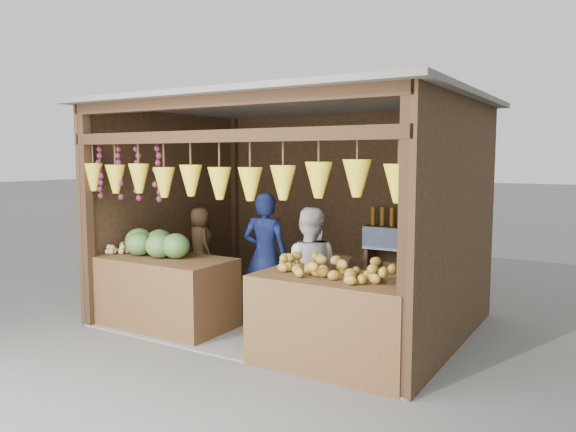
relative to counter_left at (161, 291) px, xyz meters
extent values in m
plane|color=#514F49|center=(1.20, 1.01, -0.41)|extent=(80.00, 80.00, 0.00)
cube|color=slate|center=(1.20, 1.01, -0.40)|extent=(4.00, 3.00, 0.02)
cube|color=black|center=(1.20, 2.51, 0.89)|extent=(4.00, 0.06, 2.60)
cube|color=black|center=(-0.80, 1.01, 0.89)|extent=(0.06, 3.00, 2.60)
cube|color=black|center=(3.20, 1.01, 0.89)|extent=(0.06, 3.00, 2.60)
cube|color=#605B54|center=(1.20, 1.01, 2.22)|extent=(4.30, 3.30, 0.06)
cube|color=black|center=(-0.74, -0.43, 0.89)|extent=(0.11, 0.11, 2.60)
cube|color=black|center=(3.14, -0.43, 0.89)|extent=(0.11, 0.11, 2.60)
cube|color=black|center=(-0.74, 2.45, 0.89)|extent=(0.11, 0.11, 2.60)
cube|color=black|center=(3.14, 2.45, 0.89)|extent=(0.11, 0.11, 2.60)
cube|color=black|center=(1.20, -0.43, 1.79)|extent=(4.00, 0.12, 0.12)
cube|color=black|center=(1.20, -0.43, 2.13)|extent=(4.00, 0.12, 0.12)
cube|color=#382314|center=(2.25, 2.31, 0.64)|extent=(1.25, 0.30, 0.05)
cube|color=#382314|center=(1.67, 2.31, 0.11)|extent=(0.05, 0.28, 1.05)
cube|color=#382314|center=(2.84, 2.31, 0.11)|extent=(0.05, 0.28, 1.05)
cube|color=blue|center=(2.25, 2.15, 0.51)|extent=(1.25, 0.02, 0.30)
cube|color=#4E311A|center=(0.00, 0.00, 0.00)|extent=(1.72, 0.85, 0.83)
cube|color=#4C2D19|center=(2.35, -0.08, 0.02)|extent=(1.58, 0.85, 0.87)
cube|color=black|center=(-0.44, 1.23, -0.27)|extent=(0.30, 0.30, 0.28)
imported|color=#141E4E|center=(0.85, 0.95, 0.37)|extent=(0.66, 0.53, 1.57)
imported|color=silver|center=(1.68, 0.57, 0.31)|extent=(0.84, 0.74, 1.45)
imported|color=brown|center=(-0.44, 1.23, 0.38)|extent=(0.59, 0.52, 1.02)
camera|label=1|loc=(4.67, -4.78, 1.58)|focal=35.00mm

